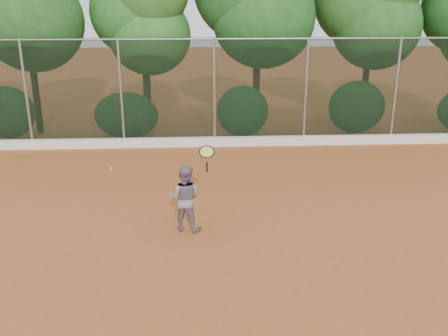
{
  "coord_description": "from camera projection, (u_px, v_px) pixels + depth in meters",
  "views": [
    {
      "loc": [
        -0.53,
        -9.07,
        4.77
      ],
      "look_at": [
        0.0,
        1.0,
        1.25
      ],
      "focal_mm": 40.0,
      "sensor_mm": 36.0,
      "label": 1
    }
  ],
  "objects": [
    {
      "name": "foliage_backdrop",
      "position": [
        196.0,
        6.0,
        17.14
      ],
      "size": [
        23.7,
        3.63,
        7.55
      ],
      "color": "#433019",
      "rests_on": "ground"
    },
    {
      "name": "tennis_ball_in_flight",
      "position": [
        111.0,
        168.0,
        10.05
      ],
      "size": [
        0.06,
        0.06,
        0.06
      ],
      "color": "#C3D02F",
      "rests_on": "ground"
    },
    {
      "name": "concrete_curb",
      "position": [
        215.0,
        142.0,
        16.53
      ],
      "size": [
        24.0,
        0.2,
        0.3
      ],
      "primitive_type": "cube",
      "color": "silver",
      "rests_on": "ground"
    },
    {
      "name": "chainlink_fence",
      "position": [
        214.0,
        89.0,
        16.14
      ],
      "size": [
        24.09,
        0.09,
        3.5
      ],
      "color": "black",
      "rests_on": "ground"
    },
    {
      "name": "tennis_racket",
      "position": [
        207.0,
        154.0,
        10.12
      ],
      "size": [
        0.33,
        0.32,
        0.6
      ],
      "color": "black",
      "rests_on": "ground"
    },
    {
      "name": "ground",
      "position": [
        227.0,
        242.0,
        10.15
      ],
      "size": [
        80.0,
        80.0,
        0.0
      ],
      "primitive_type": "plane",
      "color": "#A65727",
      "rests_on": "ground"
    },
    {
      "name": "tennis_player",
      "position": [
        185.0,
        198.0,
        10.48
      ],
      "size": [
        0.84,
        0.74,
        1.44
      ],
      "primitive_type": "imported",
      "rotation": [
        0.0,
        0.0,
        2.81
      ],
      "color": "slate",
      "rests_on": "ground"
    }
  ]
}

